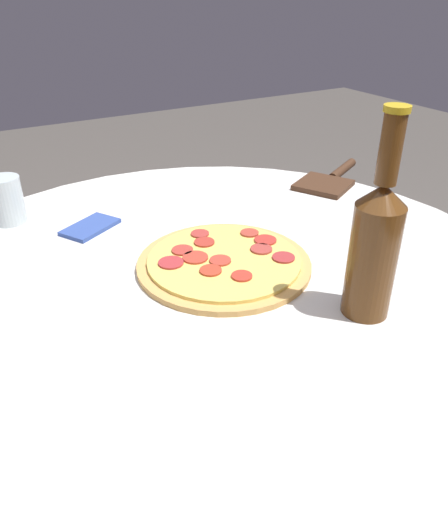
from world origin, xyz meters
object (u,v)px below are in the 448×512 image
(drinking_glass, at_px, (6,200))
(pizza, at_px, (224,262))
(pizza_paddle, at_px, (329,180))
(beer_bottle, at_px, (375,244))

(drinking_glass, bearing_deg, pizza, 127.41)
(pizza, distance_m, pizza_paddle, 0.47)
(pizza, xyz_separation_m, pizza_paddle, (-0.42, -0.22, -0.00))
(pizza, xyz_separation_m, beer_bottle, (-0.11, 0.22, 0.10))
(beer_bottle, bearing_deg, drinking_glass, -56.02)
(pizza_paddle, bearing_deg, pizza, 179.80)
(pizza, height_order, drinking_glass, drinking_glass)
(pizza, bearing_deg, beer_bottle, 117.47)
(pizza, relative_size, beer_bottle, 0.99)
(pizza_paddle, distance_m, drinking_glass, 0.72)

